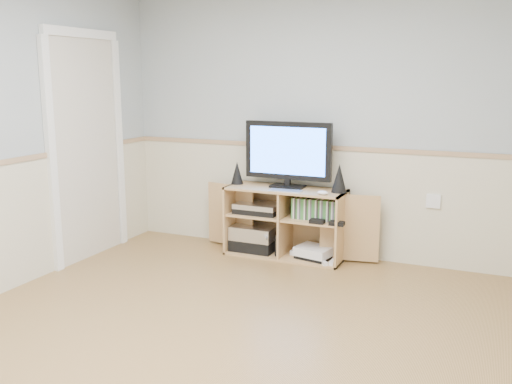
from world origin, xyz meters
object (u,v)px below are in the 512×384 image
(media_cabinet, at_px, (287,220))
(monitor, at_px, (288,152))
(keyboard, at_px, (285,191))
(game_consoles, at_px, (314,253))

(media_cabinet, xyz_separation_m, monitor, (0.00, -0.00, 0.65))
(monitor, xyz_separation_m, keyboard, (0.05, -0.19, -0.32))
(media_cabinet, height_order, game_consoles, media_cabinet)
(keyboard, distance_m, game_consoles, 0.64)
(monitor, xyz_separation_m, game_consoles, (0.29, -0.06, -0.91))
(game_consoles, bearing_deg, monitor, 168.01)
(media_cabinet, bearing_deg, keyboard, -75.59)
(game_consoles, bearing_deg, keyboard, -151.72)
(media_cabinet, distance_m, game_consoles, 0.39)
(monitor, height_order, keyboard, monitor)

